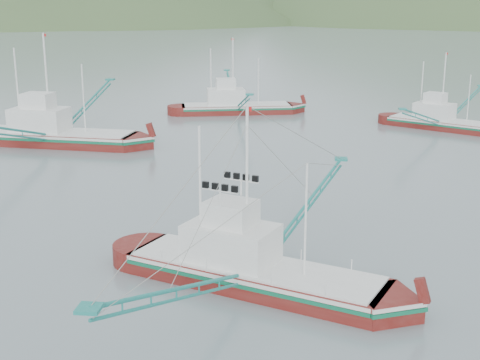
# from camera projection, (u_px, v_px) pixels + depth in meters

# --- Properties ---
(ground) EXTENTS (1200.00, 1200.00, 0.00)m
(ground) POSITION_uv_depth(u_px,v_px,m) (228.00, 265.00, 36.54)
(ground) COLOR slate
(ground) RESTS_ON ground
(main_boat) EXTENTS (13.87, 23.46, 9.90)m
(main_boat) POSITION_uv_depth(u_px,v_px,m) (253.00, 249.00, 33.40)
(main_boat) COLOR #5C120D
(main_boat) RESTS_ON ground
(bg_boat_far) EXTENTS (14.26, 24.61, 10.11)m
(bg_boat_far) POSITION_uv_depth(u_px,v_px,m) (236.00, 99.00, 83.98)
(bg_boat_far) COLOR #5C120D
(bg_boat_far) RESTS_ON ground
(bg_boat_left) EXTENTS (16.34, 28.95, 11.74)m
(bg_boat_left) POSITION_uv_depth(u_px,v_px,m) (53.00, 128.00, 66.02)
(bg_boat_left) COLOR #5C120D
(bg_boat_left) RESTS_ON ground
(bg_boat_right) EXTENTS (15.26, 20.57, 9.09)m
(bg_boat_right) POSITION_uv_depth(u_px,v_px,m) (444.00, 112.00, 73.77)
(bg_boat_right) COLOR #5C120D
(bg_boat_right) RESTS_ON ground
(headland_left) EXTENTS (448.00, 308.00, 210.00)m
(headland_left) POSITION_uv_depth(u_px,v_px,m) (8.00, 22.00, 400.94)
(headland_left) COLOR #3C562C
(headland_left) RESTS_ON ground
(ridge_distant) EXTENTS (960.00, 400.00, 240.00)m
(ridge_distant) POSITION_uv_depth(u_px,v_px,m) (347.00, 15.00, 570.13)
(ridge_distant) COLOR slate
(ridge_distant) RESTS_ON ground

